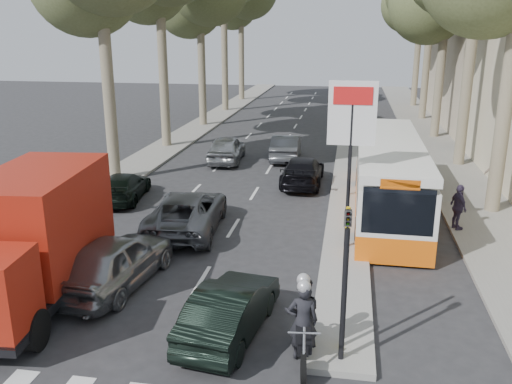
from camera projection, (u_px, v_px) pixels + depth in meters
ground at (214, 317)px, 13.90m from camera, size 120.00×120.00×0.00m
sidewalk_right at (431, 140)px, 36.05m from camera, size 3.20×70.00×0.12m
median_left at (202, 125)px, 41.62m from camera, size 2.40×64.00×0.12m
traffic_island at (347, 196)px, 23.72m from camera, size 1.50×26.00×0.16m
billboard at (351, 142)px, 17.02m from camera, size 1.50×12.10×5.60m
traffic_light_island at (346, 261)px, 11.24m from camera, size 0.16×0.41×3.60m
silver_hatchback at (115, 261)px, 15.41m from camera, size 2.37×4.76×1.56m
dark_hatchback at (230, 309)px, 12.99m from camera, size 1.92×4.14×1.32m
queue_car_a at (187, 211)px, 19.77m from camera, size 2.82×5.37×1.44m
queue_car_b at (303, 171)px, 25.65m from camera, size 1.88×4.58×1.33m
queue_car_c at (226, 149)px, 30.07m from camera, size 2.05×4.49×1.49m
queue_car_d at (286, 147)px, 30.61m from camera, size 1.69×4.39×1.43m
queue_car_e at (124, 187)px, 23.36m from camera, size 2.16×4.24×1.18m
red_truck at (31, 236)px, 14.36m from camera, size 3.08×6.70×3.46m
city_bus at (388, 175)px, 21.56m from camera, size 2.54×11.18×2.94m
motorcycle at (303, 319)px, 12.07m from camera, size 0.91×2.32×1.98m
pedestrian_near at (458, 207)px, 19.50m from camera, size 0.77×1.08×1.68m
pedestrian_far at (497, 169)px, 25.00m from camera, size 1.08×0.54×1.61m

